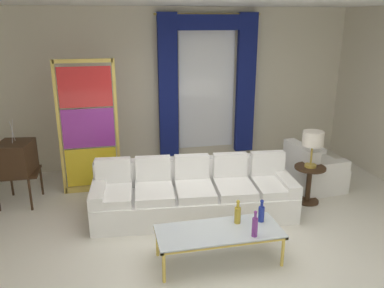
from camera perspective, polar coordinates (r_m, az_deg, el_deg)
ground_plane at (r=5.32m, az=2.22°, el=-13.78°), size 16.00×16.00×0.00m
wall_rear at (r=7.64m, az=-3.49°, el=8.08°), size 8.00×0.12×3.00m
curtained_window at (r=7.59m, az=2.30°, el=9.88°), size 2.00×0.17×2.70m
couch_white_long at (r=5.84m, az=0.21°, el=-7.33°), size 2.99×1.18×0.86m
coffee_table at (r=4.74m, az=3.96°, el=-12.78°), size 1.48×0.61×0.41m
bottle_blue_decanter at (r=4.85m, az=6.65°, el=-10.07°), size 0.08×0.08×0.30m
bottle_crystal_tall at (r=4.93m, az=10.06°, el=-9.83°), size 0.08×0.08×0.29m
bottle_amber_squat at (r=4.60m, az=9.14°, el=-11.69°), size 0.07×0.07×0.32m
vintage_tv at (r=6.59m, az=-24.22°, el=-2.04°), size 0.62×0.66×1.35m
armchair_white at (r=6.99m, az=17.07°, el=-3.96°), size 0.89×0.89×0.80m
stained_glass_divider at (r=6.54m, az=-14.80°, el=1.87°), size 0.95×0.05×2.20m
peacock_figurine at (r=6.49m, az=-11.64°, el=-5.90°), size 0.44×0.60×0.50m
round_side_table at (r=6.43m, az=16.65°, el=-5.19°), size 0.48×0.48×0.59m
table_lamp_brass at (r=6.21m, az=17.19°, el=0.54°), size 0.32×0.32×0.57m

